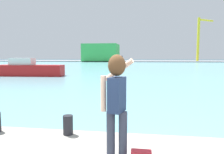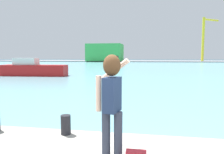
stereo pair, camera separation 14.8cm
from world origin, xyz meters
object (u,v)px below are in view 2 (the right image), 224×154
(harbor_bollard, at_px, (66,125))
(warehouse_left, at_px, (105,53))
(boat_moored, at_px, (33,69))
(person_photographer, at_px, (112,97))
(port_crane, at_px, (205,36))

(harbor_bollard, relative_size, warehouse_left, 0.03)
(boat_moored, distance_m, warehouse_left, 65.79)
(person_photographer, distance_m, harbor_bollard, 1.77)
(person_photographer, xyz_separation_m, harbor_bollard, (-1.19, 0.99, -0.85))
(person_photographer, bearing_deg, harbor_bollard, 64.71)
(boat_moored, relative_size, port_crane, 0.45)
(person_photographer, bearing_deg, boat_moored, 47.37)
(person_photographer, height_order, port_crane, port_crane)
(boat_moored, bearing_deg, harbor_bollard, -62.21)
(harbor_bollard, distance_m, warehouse_left, 86.12)
(port_crane, bearing_deg, warehouse_left, -175.50)
(harbor_bollard, relative_size, port_crane, 0.02)
(person_photographer, relative_size, harbor_bollard, 4.08)
(boat_moored, xyz_separation_m, warehouse_left, (-4.50, 65.56, 3.06))
(warehouse_left, distance_m, port_crane, 40.91)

